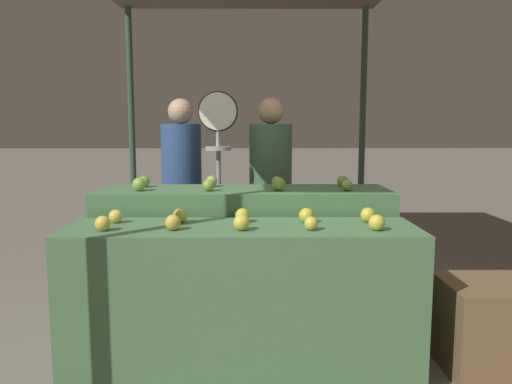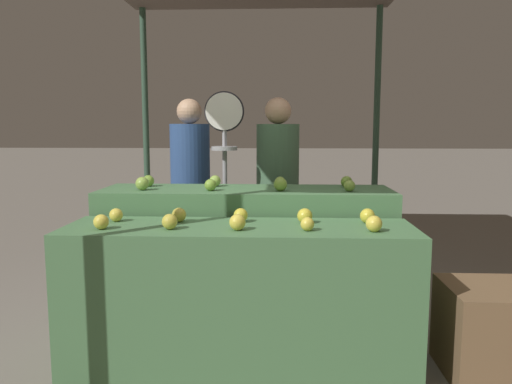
{
  "view_description": "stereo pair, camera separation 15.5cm",
  "coord_description": "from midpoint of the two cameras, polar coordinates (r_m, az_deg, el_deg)",
  "views": [
    {
      "loc": [
        0.06,
        -2.67,
        1.4
      ],
      "look_at": [
        0.08,
        0.3,
        1.01
      ],
      "focal_mm": 35.0,
      "sensor_mm": 36.0,
      "label": 1
    },
    {
      "loc": [
        0.21,
        -2.67,
        1.4
      ],
      "look_at": [
        0.08,
        0.3,
        1.01
      ],
      "focal_mm": 35.0,
      "sensor_mm": 36.0,
      "label": 2
    }
  ],
  "objects": [
    {
      "name": "ground_plane",
      "position": [
        3.01,
        -0.3,
        -20.18
      ],
      "size": [
        60.0,
        60.0,
        0.0
      ],
      "primitive_type": "plane",
      "color": "gray"
    },
    {
      "name": "display_counter_front",
      "position": [
        2.84,
        -0.3,
        -12.47
      ],
      "size": [
        1.92,
        0.55,
        0.86
      ],
      "primitive_type": "cube",
      "color": "#4C7A4C",
      "rests_on": "ground_plane"
    },
    {
      "name": "display_counter_back",
      "position": [
        3.39,
        0.21,
        -7.97
      ],
      "size": [
        1.92,
        0.55,
        0.99
      ],
      "primitive_type": "cube",
      "color": "#4C7A4C",
      "rests_on": "ground_plane"
    },
    {
      "name": "apple_front_0",
      "position": [
        2.74,
        -15.74,
        -3.31
      ],
      "size": [
        0.08,
        0.08,
        0.08
      ],
      "primitive_type": "sphere",
      "color": "yellow",
      "rests_on": "display_counter_front"
    },
    {
      "name": "apple_front_1",
      "position": [
        2.66,
        -8.19,
        -3.38
      ],
      "size": [
        0.08,
        0.08,
        0.08
      ],
      "primitive_type": "sphere",
      "color": "gold",
      "rests_on": "display_counter_front"
    },
    {
      "name": "apple_front_2",
      "position": [
        2.61,
        -0.46,
        -3.48
      ],
      "size": [
        0.09,
        0.09,
        0.09
      ],
      "primitive_type": "sphere",
      "color": "yellow",
      "rests_on": "display_counter_front"
    },
    {
      "name": "apple_front_3",
      "position": [
        2.62,
        7.59,
        -3.65
      ],
      "size": [
        0.07,
        0.07,
        0.07
      ],
      "primitive_type": "sphere",
      "color": "yellow",
      "rests_on": "display_counter_front"
    },
    {
      "name": "apple_front_4",
      "position": [
        2.66,
        14.97,
        -3.53
      ],
      "size": [
        0.09,
        0.09,
        0.09
      ],
      "primitive_type": "sphere",
      "color": "yellow",
      "rests_on": "display_counter_front"
    },
    {
      "name": "apple_front_5",
      "position": [
        2.94,
        -14.25,
        -2.57
      ],
      "size": [
        0.08,
        0.08,
        0.08
      ],
      "primitive_type": "sphere",
      "color": "yellow",
      "rests_on": "display_counter_front"
    },
    {
      "name": "apple_front_6",
      "position": [
        2.86,
        -7.26,
        -2.61
      ],
      "size": [
        0.08,
        0.08,
        0.08
      ],
      "primitive_type": "sphere",
      "color": "gold",
      "rests_on": "display_counter_front"
    },
    {
      "name": "apple_front_7",
      "position": [
        2.83,
        -0.24,
        -2.68
      ],
      "size": [
        0.08,
        0.08,
        0.08
      ],
      "primitive_type": "sphere",
      "color": "gold",
      "rests_on": "display_counter_front"
    },
    {
      "name": "apple_front_8",
      "position": [
        2.82,
        7.18,
        -2.73
      ],
      "size": [
        0.09,
        0.09,
        0.09
      ],
      "primitive_type": "sphere",
      "color": "gold",
      "rests_on": "display_counter_front"
    },
    {
      "name": "apple_front_9",
      "position": [
        2.89,
        14.14,
        -2.67
      ],
      "size": [
        0.08,
        0.08,
        0.08
      ],
      "primitive_type": "sphere",
      "color": "gold",
      "rests_on": "display_counter_front"
    },
    {
      "name": "apple_back_0",
      "position": [
        3.28,
        -11.56,
        0.95
      ],
      "size": [
        0.09,
        0.09,
        0.09
      ],
      "primitive_type": "sphere",
      "color": "#8EB247",
      "rests_on": "display_counter_back"
    },
    {
      "name": "apple_back_1",
      "position": [
        3.19,
        -3.84,
        0.8
      ],
      "size": [
        0.08,
        0.08,
        0.08
      ],
      "primitive_type": "sphere",
      "color": "#7AA338",
      "rests_on": "display_counter_back"
    },
    {
      "name": "apple_back_2",
      "position": [
        3.19,
        4.2,
        0.88
      ],
      "size": [
        0.09,
        0.09,
        0.09
      ],
      "primitive_type": "sphere",
      "color": "#84AD3D",
      "rests_on": "display_counter_back"
    },
    {
      "name": "apple_back_3",
      "position": [
        3.23,
        11.99,
        0.7
      ],
      "size": [
        0.07,
        0.07,
        0.07
      ],
      "primitive_type": "sphere",
      "color": "#8EB247",
      "rests_on": "display_counter_back"
    },
    {
      "name": "apple_back_4",
      "position": [
        3.48,
        -10.96,
        1.26
      ],
      "size": [
        0.08,
        0.08,
        0.08
      ],
      "primitive_type": "sphere",
      "color": "#7AA338",
      "rests_on": "display_counter_back"
    },
    {
      "name": "apple_back_5",
      "position": [
        3.42,
        -3.41,
        1.27
      ],
      "size": [
        0.08,
        0.08,
        0.08
      ],
      "primitive_type": "sphere",
      "color": "#8EB247",
      "rests_on": "display_counter_back"
    },
    {
      "name": "apple_back_6",
      "position": [
        3.41,
        4.08,
        1.18
      ],
      "size": [
        0.07,
        0.07,
        0.07
      ],
      "primitive_type": "sphere",
      "color": "#8EB247",
      "rests_on": "display_counter_back"
    },
    {
      "name": "apple_back_7",
      "position": [
        3.43,
        11.59,
        1.15
      ],
      "size": [
        0.08,
        0.08,
        0.08
      ],
      "primitive_type": "sphere",
      "color": "#7AA338",
      "rests_on": "display_counter_back"
    },
    {
      "name": "produce_scale",
      "position": [
        3.89,
        -2.47,
        4.97
      ],
      "size": [
        0.31,
        0.2,
        1.67
      ],
      "color": "#99999E",
      "rests_on": "ground_plane"
    },
    {
      "name": "person_vendor_at_scale",
      "position": [
        4.11,
        3.57,
        1.1
      ],
      "size": [
        0.47,
        0.47,
        1.63
      ],
      "rotation": [
        0.0,
        0.0,
        3.59
      ],
      "color": "#2D2D38",
      "rests_on": "ground_plane"
    },
    {
      "name": "person_customer_left",
      "position": [
        4.37,
        -6.5,
        1.49
      ],
      "size": [
        0.45,
        0.45,
        1.64
      ],
      "rotation": [
        0.0,
        0.0,
        2.72
      ],
      "color": "#2D2D38",
      "rests_on": "ground_plane"
    },
    {
      "name": "wooden_crate_side",
      "position": [
        3.22,
        26.59,
        -14.06
      ],
      "size": [
        0.52,
        0.52,
        0.52
      ],
      "primitive_type": "cube",
      "color": "brown",
      "rests_on": "ground_plane"
    }
  ]
}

